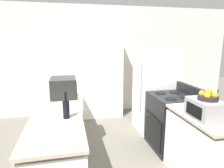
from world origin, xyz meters
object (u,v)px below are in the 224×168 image
Objects in this scene: pantry_cabinet at (101,76)px; toaster_oven at (205,109)px; fruit_bowl at (208,96)px; wine_bottle at (66,108)px; stove at (171,121)px; microwave at (64,87)px; refrigerator at (155,89)px.

pantry_cabinet is 5.02× the size of toaster_oven.
pantry_cabinet is 8.93× the size of fruit_bowl.
fruit_bowl is at bearing -13.43° from wine_bottle.
toaster_oven is at bearing -98.87° from stove.
pantry_cabinet is at bearing 59.56° from microwave.
fruit_bowl is at bearing -25.38° from toaster_oven.
pantry_cabinet reaches higher than toaster_oven.
microwave is at bearing 169.68° from stove.
refrigerator reaches higher than wine_bottle.
wine_bottle is (-0.80, -2.36, 0.05)m from pantry_cabinet.
pantry_cabinet is at bearing 104.95° from toaster_oven.
pantry_cabinet is 1.37m from refrigerator.
wine_bottle is 1.60m from fruit_bowl.
pantry_cabinet is 2.02m from stove.
toaster_oven is (0.73, -2.72, 0.05)m from pantry_cabinet.
refrigerator is at bearing 86.77° from stove.
toaster_oven is 0.16m from fruit_bowl.
fruit_bowl reaches higher than toaster_oven.
wine_bottle reaches higher than stove.
pantry_cabinet reaches higher than stove.
refrigerator reaches higher than toaster_oven.
microwave is at bearing 92.51° from wine_bottle.
wine_bottle is (-1.68, -0.61, 0.56)m from stove.
pantry_cabinet is 2.84m from fruit_bowl.
stove is 1.88m from wine_bottle.
microwave reaches higher than toaster_oven.
refrigerator is 1.83m from microwave.
fruit_bowl is at bearing -97.84° from stove.
refrigerator reaches higher than microwave.
pantry_cabinet is 2.50m from wine_bottle.
microwave is 0.93m from wine_bottle.
stove is 4.89× the size of fruit_bowl.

